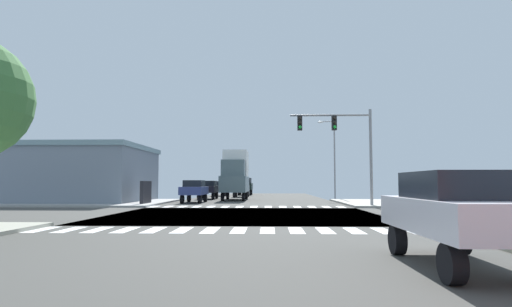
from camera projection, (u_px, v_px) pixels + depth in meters
name	position (u px, v px, depth m)	size (l,w,h in m)	color
ground	(244.00, 215.00, 22.00)	(90.00, 90.00, 0.05)	#42423E
sidewalk_corner_ne	(416.00, 203.00, 33.57)	(12.00, 12.00, 0.14)	#A09B91
sidewalk_corner_nw	(94.00, 202.00, 34.38)	(12.00, 12.00, 0.14)	#9C9B98
crosswalk_near	(225.00, 230.00, 14.73)	(13.50, 2.00, 0.01)	silver
crosswalk_far	(247.00, 207.00, 29.29)	(13.50, 2.00, 0.01)	silver
traffic_signal_mast	(340.00, 135.00, 29.28)	(5.66, 0.55, 6.77)	gray
street_lamp	(332.00, 152.00, 43.45)	(1.78, 0.32, 8.11)	gray
bank_building	(59.00, 174.00, 36.05)	(16.20, 10.50, 4.83)	gray
suv_farside_2	(245.00, 185.00, 58.40)	(1.96, 4.60, 2.34)	black
sedan_crossing_1	(456.00, 210.00, 8.34)	(1.80, 4.30, 1.88)	black
sedan_queued_2	(241.00, 188.00, 49.81)	(1.80, 4.30, 1.88)	black
box_truck_trailing_2	(235.00, 174.00, 41.29)	(2.40, 7.20, 4.85)	black
sedan_middle_3	(208.00, 188.00, 43.49)	(1.80, 4.30, 1.88)	black
sedan_outer_4	(220.00, 187.00, 54.08)	(1.80, 4.30, 1.88)	black
sedan_inner_5	(194.00, 189.00, 35.50)	(1.80, 4.30, 1.88)	black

